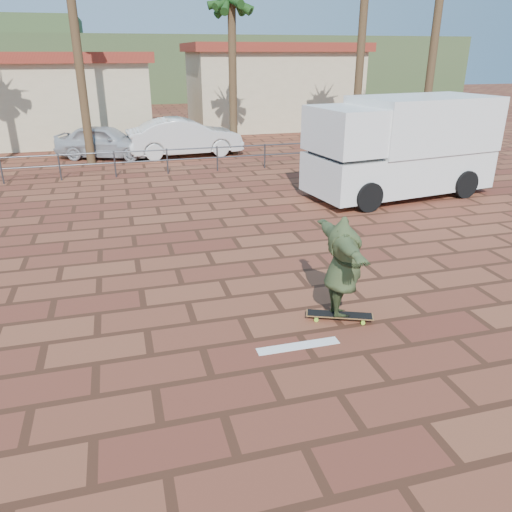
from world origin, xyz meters
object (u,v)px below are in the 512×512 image
at_px(skateboarder, 343,267).
at_px(car_silver, 105,142).
at_px(longboard, 340,315).
at_px(campervan, 402,145).
at_px(car_white, 185,137).

distance_m(skateboarder, car_silver, 17.07).
height_order(longboard, campervan, campervan).
relative_size(longboard, skateboarder, 0.53).
bearing_deg(car_white, longboard, 177.41).
xyz_separation_m(longboard, car_silver, (-4.07, 16.58, 0.64)).
distance_m(longboard, car_silver, 17.08).
xyz_separation_m(skateboarder, car_white, (-0.51, 16.15, -0.18)).
relative_size(longboard, campervan, 0.19).
height_order(skateboarder, car_silver, skateboarder).
distance_m(skateboarder, car_white, 16.16).
relative_size(longboard, car_white, 0.23).
xyz_separation_m(longboard, skateboarder, (-0.00, 0.00, 0.94)).
bearing_deg(car_silver, skateboarder, -145.06).
height_order(campervan, car_silver, campervan).
bearing_deg(skateboarder, car_white, 7.01).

